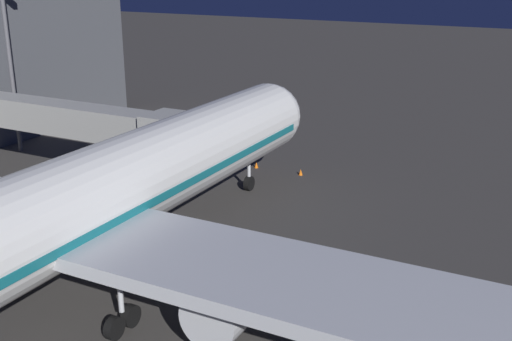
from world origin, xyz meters
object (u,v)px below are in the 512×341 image
Objects in this scene: airliner_at_gate at (44,224)px; traffic_cone_nose_port at (301,172)px; jet_bridge at (78,121)px; apron_floodlight_mast at (9,51)px; traffic_cone_nose_starboard at (256,165)px.

airliner_at_gate reaches higher than traffic_cone_nose_port.
jet_bridge is 19.34m from traffic_cone_nose_port.
airliner_at_gate is at bearing 139.95° from apron_floodlight_mast.
airliner_at_gate reaches higher than jet_bridge.
traffic_cone_nose_starboard is (-23.30, -5.94, -9.55)m from apron_floodlight_mast.
traffic_cone_nose_port is at bearing -145.18° from jet_bridge.
apron_floodlight_mast is (25.50, -21.44, 4.48)m from airliner_at_gate.
airliner_at_gate reaches higher than apron_floodlight_mast.
airliner_at_gate reaches higher than traffic_cone_nose_starboard.
jet_bridge is 16.09m from traffic_cone_nose_starboard.
apron_floodlight_mast is at bearing 12.11° from traffic_cone_nose_port.
airliner_at_gate is at bearing 85.41° from traffic_cone_nose_port.
apron_floodlight_mast is 30.56× the size of traffic_cone_nose_starboard.
traffic_cone_nose_port is at bearing 180.00° from traffic_cone_nose_starboard.
airliner_at_gate is 21.25m from jet_bridge.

